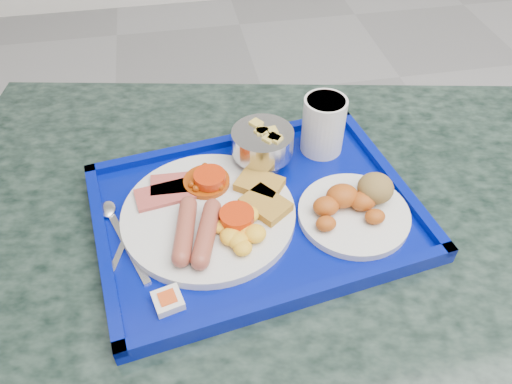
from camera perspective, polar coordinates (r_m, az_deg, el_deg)
table at (r=0.94m, az=2.07°, el=-10.28°), size 1.26×0.97×0.71m
tray at (r=0.79m, az=0.00°, el=-2.39°), size 0.53×0.43×0.03m
main_plate at (r=0.76m, az=-4.92°, el=-2.37°), size 0.27×0.27×0.04m
bread_plate at (r=0.78m, az=11.34°, el=-1.57°), size 0.17×0.17×0.06m
fruit_bowl at (r=0.83m, az=0.79°, el=5.64°), size 0.10×0.10×0.07m
juice_cup at (r=0.86m, az=7.72°, el=7.76°), size 0.07×0.07×0.10m
spoon at (r=0.80m, az=-16.14°, el=-2.89°), size 0.07×0.15×0.01m
knife at (r=0.76m, az=-14.47°, el=-5.97°), size 0.06×0.15×0.00m
jam_packet at (r=0.68m, az=-10.03°, el=-12.11°), size 0.04×0.04×0.01m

